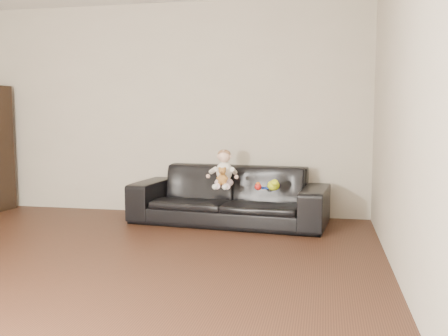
% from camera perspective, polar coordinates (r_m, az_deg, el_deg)
% --- Properties ---
extents(floor, '(5.50, 5.50, 0.00)m').
position_cam_1_polar(floor, '(3.99, -18.95, -12.14)').
color(floor, '#3A2014').
rests_on(floor, ground).
extents(wall_back, '(5.00, 0.00, 5.00)m').
position_cam_1_polar(wall_back, '(6.32, -6.58, 6.67)').
color(wall_back, '#B9AF9B').
rests_on(wall_back, ground).
extents(wall_right, '(0.00, 5.50, 5.50)m').
position_cam_1_polar(wall_right, '(3.30, 21.15, 6.99)').
color(wall_right, '#B9AF9B').
rests_on(wall_right, ground).
extents(sofa, '(2.27, 1.08, 0.64)m').
position_cam_1_polar(sofa, '(5.68, 0.57, -3.12)').
color(sofa, black).
rests_on(sofa, floor).
extents(baby, '(0.32, 0.38, 0.43)m').
position_cam_1_polar(baby, '(5.53, -0.02, -0.34)').
color(baby, silver).
rests_on(baby, sofa).
extents(teddy_bear, '(0.11, 0.12, 0.19)m').
position_cam_1_polar(teddy_bear, '(5.41, -0.19, -0.95)').
color(teddy_bear, '#A97030').
rests_on(teddy_bear, sofa).
extents(toy_green, '(0.15, 0.17, 0.11)m').
position_cam_1_polar(toy_green, '(5.36, 5.67, -2.00)').
color(toy_green, '#BAD218').
rests_on(toy_green, sofa).
extents(toy_rattle, '(0.09, 0.09, 0.08)m').
position_cam_1_polar(toy_rattle, '(5.37, 3.92, -2.15)').
color(toy_rattle, red).
rests_on(toy_rattle, sofa).
extents(toy_blue_disc, '(0.12, 0.12, 0.01)m').
position_cam_1_polar(toy_blue_disc, '(5.51, 4.76, -2.29)').
color(toy_blue_disc, blue).
rests_on(toy_blue_disc, sofa).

